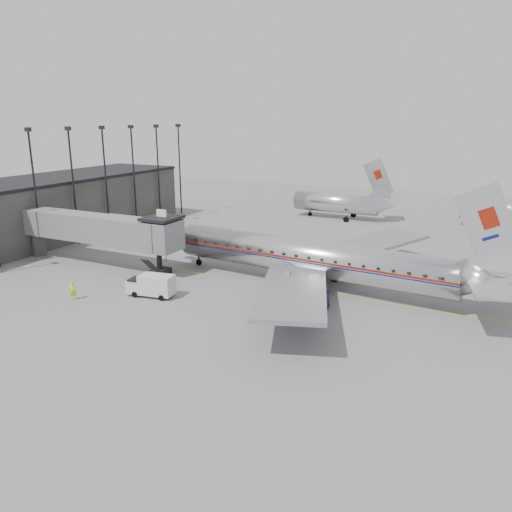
{
  "coord_description": "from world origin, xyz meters",
  "views": [
    {
      "loc": [
        22.65,
        -37.54,
        16.46
      ],
      "look_at": [
        1.62,
        4.81,
        3.2
      ],
      "focal_mm": 35.0,
      "sensor_mm": 36.0,
      "label": 1
    }
  ],
  "objects_px": {
    "ramp_worker": "(73,290)",
    "baggage_cart_white": "(303,301)",
    "airliner": "(314,259)",
    "baggage_cart_navy": "(318,300)",
    "service_van": "(151,285)"
  },
  "relations": [
    {
      "from": "baggage_cart_navy",
      "to": "baggage_cart_white",
      "type": "height_order",
      "value": "baggage_cart_navy"
    },
    {
      "from": "baggage_cart_white",
      "to": "ramp_worker",
      "type": "height_order",
      "value": "ramp_worker"
    },
    {
      "from": "airliner",
      "to": "baggage_cart_white",
      "type": "height_order",
      "value": "airliner"
    },
    {
      "from": "airliner",
      "to": "baggage_cart_navy",
      "type": "height_order",
      "value": "airliner"
    },
    {
      "from": "service_van",
      "to": "airliner",
      "type": "bearing_deg",
      "value": 27.88
    },
    {
      "from": "service_van",
      "to": "ramp_worker",
      "type": "xyz_separation_m",
      "value": [
        -5.94,
        -3.99,
        -0.22
      ]
    },
    {
      "from": "ramp_worker",
      "to": "baggage_cart_white",
      "type": "bearing_deg",
      "value": -17.81
    },
    {
      "from": "service_van",
      "to": "baggage_cart_white",
      "type": "distance_m",
      "value": 14.44
    },
    {
      "from": "baggage_cart_white",
      "to": "ramp_worker",
      "type": "distance_m",
      "value": 21.29
    },
    {
      "from": "service_van",
      "to": "baggage_cart_white",
      "type": "bearing_deg",
      "value": 4.62
    },
    {
      "from": "baggage_cart_navy",
      "to": "ramp_worker",
      "type": "bearing_deg",
      "value": -166.09
    },
    {
      "from": "baggage_cart_navy",
      "to": "airliner",
      "type": "bearing_deg",
      "value": 107.02
    },
    {
      "from": "baggage_cart_navy",
      "to": "ramp_worker",
      "type": "relative_size",
      "value": 1.17
    },
    {
      "from": "service_van",
      "to": "baggage_cart_white",
      "type": "xyz_separation_m",
      "value": [
        14.06,
        3.3,
        -0.34
      ]
    },
    {
      "from": "baggage_cart_navy",
      "to": "ramp_worker",
      "type": "distance_m",
      "value": 22.6
    }
  ]
}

